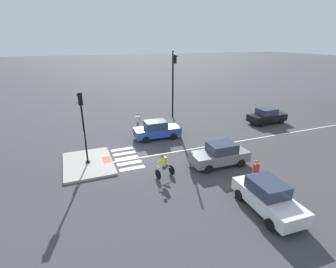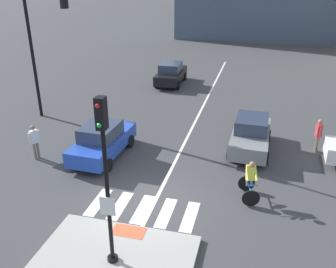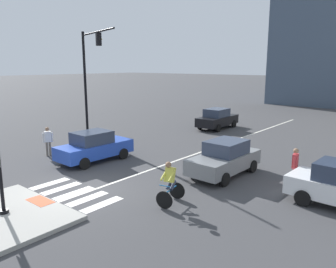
# 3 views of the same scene
# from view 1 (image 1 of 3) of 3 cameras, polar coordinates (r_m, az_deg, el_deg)

# --- Properties ---
(ground_plane) EXTENTS (300.00, 300.00, 0.00)m
(ground_plane) POSITION_cam_1_polar(r_m,az_deg,el_deg) (19.52, -8.17, -5.21)
(ground_plane) COLOR #3D3D3F
(traffic_island) EXTENTS (4.72, 3.38, 0.15)m
(traffic_island) POSITION_cam_1_polar(r_m,az_deg,el_deg) (19.12, -17.62, -6.35)
(traffic_island) COLOR #A3A099
(traffic_island) RESTS_ON ground
(tactile_pad_front) EXTENTS (1.10, 0.60, 0.01)m
(tactile_pad_front) POSITION_cam_1_polar(r_m,az_deg,el_deg) (19.18, -13.65, -5.59)
(tactile_pad_front) COLOR #DB5B38
(tactile_pad_front) RESTS_ON traffic_island
(signal_pole) EXTENTS (0.44, 0.38, 5.06)m
(signal_pole) POSITION_cam_1_polar(r_m,az_deg,el_deg) (17.99, -18.69, 2.55)
(signal_pole) COLOR black
(signal_pole) RESTS_ON traffic_island
(crosswalk_stripe_a) EXTENTS (0.44, 1.80, 0.01)m
(crosswalk_stripe_a) POSITION_cam_1_polar(r_m,az_deg,el_deg) (21.02, -10.39, -3.41)
(crosswalk_stripe_a) COLOR silver
(crosswalk_stripe_a) RESTS_ON ground
(crosswalk_stripe_b) EXTENTS (0.44, 1.80, 0.01)m
(crosswalk_stripe_b) POSITION_cam_1_polar(r_m,az_deg,el_deg) (20.23, -9.88, -4.36)
(crosswalk_stripe_b) COLOR silver
(crosswalk_stripe_b) RESTS_ON ground
(crosswalk_stripe_c) EXTENTS (0.44, 1.80, 0.01)m
(crosswalk_stripe_c) POSITION_cam_1_polar(r_m,az_deg,el_deg) (19.45, -9.32, -5.37)
(crosswalk_stripe_c) COLOR silver
(crosswalk_stripe_c) RESTS_ON ground
(crosswalk_stripe_d) EXTENTS (0.44, 1.80, 0.01)m
(crosswalk_stripe_d) POSITION_cam_1_polar(r_m,az_deg,el_deg) (18.67, -8.72, -6.48)
(crosswalk_stripe_d) COLOR silver
(crosswalk_stripe_d) RESTS_ON ground
(crosswalk_stripe_e) EXTENTS (0.44, 1.80, 0.01)m
(crosswalk_stripe_e) POSITION_cam_1_polar(r_m,az_deg,el_deg) (17.91, -8.06, -7.67)
(crosswalk_stripe_e) COLOR silver
(crosswalk_stripe_e) RESTS_ON ground
(lane_centre_line) EXTENTS (0.14, 28.00, 0.01)m
(lane_centre_line) POSITION_cam_1_polar(r_m,az_deg,el_deg) (23.41, 16.50, -1.43)
(lane_centre_line) COLOR silver
(lane_centre_line) RESTS_ON ground
(traffic_light_mast) EXTENTS (5.36, 1.95, 7.37)m
(traffic_light_mast) POSITION_cam_1_polar(r_m,az_deg,el_deg) (27.43, 1.25, 12.97)
(traffic_light_mast) COLOR black
(traffic_light_mast) RESTS_ON ground
(car_grey_eastbound_mid) EXTENTS (1.94, 4.15, 1.64)m
(car_grey_eastbound_mid) POSITION_cam_1_polar(r_m,az_deg,el_deg) (18.25, 11.66, -4.53)
(car_grey_eastbound_mid) COLOR slate
(car_grey_eastbound_mid) RESTS_ON ground
(car_blue_westbound_near) EXTENTS (1.96, 4.16, 1.64)m
(car_blue_westbound_near) POSITION_cam_1_polar(r_m,az_deg,el_deg) (22.74, -2.55, 0.96)
(car_blue_westbound_near) COLOR #2347B7
(car_blue_westbound_near) RESTS_ON ground
(car_white_cross_right) EXTENTS (4.17, 1.99, 1.64)m
(car_white_cross_right) POSITION_cam_1_polar(r_m,az_deg,el_deg) (14.35, 21.62, -13.02)
(car_white_cross_right) COLOR white
(car_white_cross_right) RESTS_ON ground
(car_black_westbound_distant) EXTENTS (1.90, 4.13, 1.64)m
(car_black_westbound_distant) POSITION_cam_1_polar(r_m,az_deg,el_deg) (28.94, 21.45, 3.82)
(car_black_westbound_distant) COLOR black
(car_black_westbound_distant) RESTS_ON ground
(cyclist) EXTENTS (0.87, 1.20, 1.68)m
(cyclist) POSITION_cam_1_polar(r_m,az_deg,el_deg) (16.28, -0.89, -7.03)
(cyclist) COLOR black
(cyclist) RESTS_ON ground
(pedestrian_at_curb_left) EXTENTS (0.36, 0.50, 1.67)m
(pedestrian_at_curb_left) POSITION_cam_1_polar(r_m,az_deg,el_deg) (25.04, -6.85, 3.09)
(pedestrian_at_curb_left) COLOR #6B6051
(pedestrian_at_curb_left) RESTS_ON ground
(pedestrian_waiting_far_side) EXTENTS (0.28, 0.54, 1.67)m
(pedestrian_waiting_far_side) POSITION_cam_1_polar(r_m,az_deg,el_deg) (16.32, 19.24, -7.76)
(pedestrian_waiting_far_side) COLOR #6B6051
(pedestrian_waiting_far_side) RESTS_ON ground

